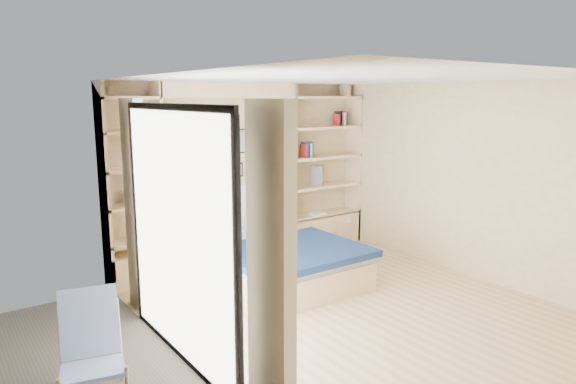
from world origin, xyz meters
TOP-DOWN VIEW (x-y plane):
  - ground at (0.00, 0.00)m, footprint 4.50×4.50m
  - room_shell at (-0.39, 1.52)m, footprint 4.50×4.50m
  - bed at (-0.15, 1.18)m, footprint 1.67×2.10m
  - photo_gallery at (-0.45, 2.22)m, footprint 1.48×0.02m
  - reading_lamps at (-0.30, 2.00)m, footprint 1.92×0.12m
  - shelf_decor at (1.12, 2.07)m, footprint 3.58×0.23m
  - deck_chair at (-2.76, -0.07)m, footprint 0.65×0.88m

SIDE VIEW (x-z plane):
  - ground at x=0.00m, z-range 0.00..0.00m
  - bed at x=-0.15m, z-range -0.26..0.81m
  - deck_chair at x=-2.76m, z-range -0.02..0.78m
  - room_shell at x=-0.39m, z-range -1.17..3.33m
  - reading_lamps at x=-0.30m, z-range 1.03..1.17m
  - photo_gallery at x=-0.45m, z-range 1.19..2.01m
  - shelf_decor at x=1.12m, z-range 0.68..2.71m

